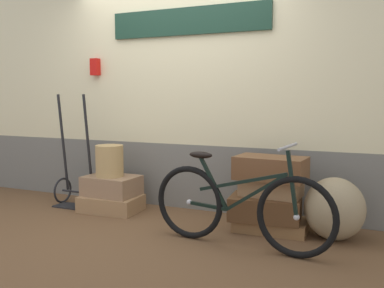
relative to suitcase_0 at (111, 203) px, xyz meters
The scene contains 12 objects.
ground 0.67m from the suitcase_0, 28.25° to the right, with size 10.23×5.20×0.06m, color brown.
station_building 1.45m from the suitcase_0, 41.96° to the left, with size 8.23×0.74×2.57m.
suitcase_0 is the anchor object (origin of this frame).
suitcase_1 0.20m from the suitcase_0, 110.84° to the left, with size 0.58×0.42×0.22m, color #937051.
suitcase_2 1.80m from the suitcase_0, ahead, with size 0.67×0.42×0.11m, color olive.
suitcase_3 1.75m from the suitcase_0, ahead, with size 0.65×0.41×0.22m, color brown.
suitcase_4 1.82m from the suitcase_0, ahead, with size 0.55×0.33×0.17m, color #9E754C.
suitcase_5 1.86m from the suitcase_0, ahead, with size 0.64×0.37×0.22m, color brown.
wicker_basket 0.48m from the suitcase_0, 140.98° to the left, with size 0.31×0.31×0.35m, color tan.
luggage_trolley 0.57m from the suitcase_0, behind, with size 0.45×0.37×1.30m.
burlap_sack 2.37m from the suitcase_0, ahead, with size 0.53×0.45×0.56m, color #9E8966.
bicycle 1.75m from the suitcase_0, 17.75° to the right, with size 1.63×0.46×0.89m.
Camera 1 is at (2.12, -3.57, 1.27)m, focal length 39.89 mm.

